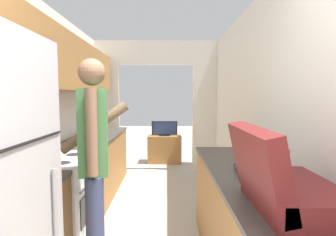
{
  "coord_description": "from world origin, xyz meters",
  "views": [
    {
      "loc": [
        0.2,
        -0.58,
        1.47
      ],
      "look_at": [
        0.22,
        2.77,
        1.18
      ],
      "focal_mm": 28.0,
      "sensor_mm": 36.0,
      "label": 1
    }
  ],
  "objects_px": {
    "range_oven": "(56,203)",
    "suitcase": "(281,185)",
    "book_stack": "(252,169)",
    "person": "(94,165)",
    "television": "(165,129)",
    "tv_cabinet": "(165,149)"
  },
  "relations": [
    {
      "from": "person",
      "to": "range_oven",
      "type": "bearing_deg",
      "value": 35.88
    },
    {
      "from": "person",
      "to": "television",
      "type": "distance_m",
      "value": 3.74
    },
    {
      "from": "person",
      "to": "tv_cabinet",
      "type": "xyz_separation_m",
      "value": [
        0.51,
        3.75,
        -0.64
      ]
    },
    {
      "from": "range_oven",
      "to": "suitcase",
      "type": "xyz_separation_m",
      "value": [
        1.63,
        -1.13,
        0.57
      ]
    },
    {
      "from": "book_stack",
      "to": "tv_cabinet",
      "type": "height_order",
      "value": "book_stack"
    },
    {
      "from": "range_oven",
      "to": "suitcase",
      "type": "relative_size",
      "value": 1.61
    },
    {
      "from": "person",
      "to": "suitcase",
      "type": "bearing_deg",
      "value": -132.16
    },
    {
      "from": "person",
      "to": "tv_cabinet",
      "type": "bearing_deg",
      "value": -19.21
    },
    {
      "from": "range_oven",
      "to": "suitcase",
      "type": "bearing_deg",
      "value": -34.73
    },
    {
      "from": "range_oven",
      "to": "suitcase",
      "type": "distance_m",
      "value": 2.07
    },
    {
      "from": "person",
      "to": "tv_cabinet",
      "type": "height_order",
      "value": "person"
    },
    {
      "from": "suitcase",
      "to": "range_oven",
      "type": "bearing_deg",
      "value": 145.27
    },
    {
      "from": "tv_cabinet",
      "to": "range_oven",
      "type": "bearing_deg",
      "value": -107.02
    },
    {
      "from": "range_oven",
      "to": "book_stack",
      "type": "distance_m",
      "value": 1.83
    },
    {
      "from": "book_stack",
      "to": "television",
      "type": "xyz_separation_m",
      "value": [
        -0.71,
        3.69,
        -0.15
      ]
    },
    {
      "from": "tv_cabinet",
      "to": "television",
      "type": "height_order",
      "value": "television"
    },
    {
      "from": "book_stack",
      "to": "television",
      "type": "bearing_deg",
      "value": 100.84
    },
    {
      "from": "suitcase",
      "to": "book_stack",
      "type": "xyz_separation_m",
      "value": [
        0.08,
        0.69,
        -0.11
      ]
    },
    {
      "from": "television",
      "to": "range_oven",
      "type": "bearing_deg",
      "value": -107.23
    },
    {
      "from": "book_stack",
      "to": "person",
      "type": "bearing_deg",
      "value": -179.18
    },
    {
      "from": "range_oven",
      "to": "person",
      "type": "height_order",
      "value": "person"
    },
    {
      "from": "person",
      "to": "television",
      "type": "relative_size",
      "value": 3.12
    }
  ]
}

